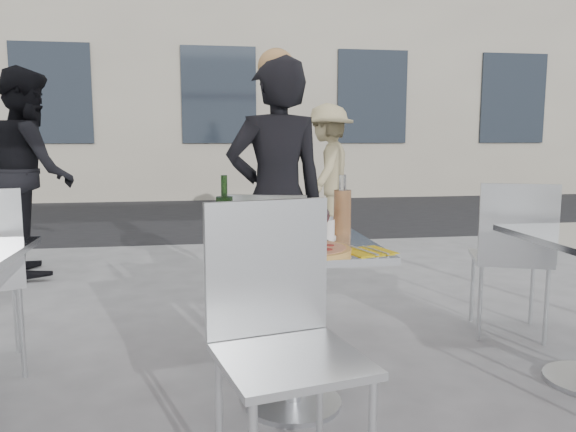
{
  "coord_description": "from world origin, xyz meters",
  "views": [
    {
      "loc": [
        -0.4,
        -2.38,
        1.21
      ],
      "look_at": [
        0.0,
        0.15,
        0.85
      ],
      "focal_mm": 35.0,
      "sensor_mm": 36.0,
      "label": 1
    }
  ],
  "objects": [
    {
      "name": "pedestrian_b",
      "position": [
        1.11,
        4.13,
        0.8
      ],
      "size": [
        1.0,
        1.19,
        1.6
      ],
      "primitive_type": "imported",
      "rotation": [
        0.0,
        0.0,
        4.25
      ],
      "color": "tan",
      "rests_on": "ground"
    },
    {
      "name": "salad_plate",
      "position": [
        -0.06,
        0.08,
        0.79
      ],
      "size": [
        0.22,
        0.22,
        0.09
      ],
      "color": "white",
      "rests_on": "main_table"
    },
    {
      "name": "side_chair_rfar",
      "position": [
        1.44,
        0.65,
        0.56
      ],
      "size": [
        0.56,
        0.57,
        0.95
      ],
      "rotation": [
        0.0,
        0.0,
        2.79
      ],
      "color": "silver",
      "rests_on": "ground"
    },
    {
      "name": "wineglass_red_a",
      "position": [
        0.12,
        0.07,
        0.86
      ],
      "size": [
        0.07,
        0.07,
        0.16
      ],
      "color": "white",
      "rests_on": "main_table"
    },
    {
      "name": "carafe",
      "position": [
        0.25,
        0.11,
        0.87
      ],
      "size": [
        0.08,
        0.08,
        0.29
      ],
      "color": "tan",
      "rests_on": "main_table"
    },
    {
      "name": "pizza_far",
      "position": [
        0.11,
        0.21,
        0.77
      ],
      "size": [
        0.32,
        0.32,
        0.03
      ],
      "color": "white",
      "rests_on": "main_table"
    },
    {
      "name": "chair_far",
      "position": [
        -0.06,
        0.47,
        0.55
      ],
      "size": [
        0.52,
        0.53,
        0.93
      ],
      "rotation": [
        0.0,
        0.0,
        2.88
      ],
      "color": "silver",
      "rests_on": "ground"
    },
    {
      "name": "sugar_shaker",
      "position": [
        0.17,
        0.08,
        0.8
      ],
      "size": [
        0.06,
        0.06,
        0.11
      ],
      "color": "white",
      "rests_on": "main_table"
    },
    {
      "name": "pedestrian_a",
      "position": [
        -1.88,
        2.89,
        0.91
      ],
      "size": [
        0.94,
        1.06,
        1.81
      ],
      "primitive_type": "imported",
      "rotation": [
        0.0,
        0.0,
        1.91
      ],
      "color": "black",
      "rests_on": "ground"
    },
    {
      "name": "chair_near",
      "position": [
        -0.14,
        -0.57,
        0.59
      ],
      "size": [
        0.54,
        0.55,
        0.99
      ],
      "rotation": [
        0.0,
        0.0,
        0.22
      ],
      "color": "silver",
      "rests_on": "ground"
    },
    {
      "name": "wine_bottle",
      "position": [
        -0.29,
        0.1,
        0.86
      ],
      "size": [
        0.07,
        0.08,
        0.29
      ],
      "color": "#234C1C",
      "rests_on": "main_table"
    },
    {
      "name": "street_asphalt",
      "position": [
        0.0,
        6.5,
        0.0
      ],
      "size": [
        24.0,
        5.0,
        0.0
      ],
      "primitive_type": "cube",
      "color": "black",
      "rests_on": "ground"
    },
    {
      "name": "napkin_left",
      "position": [
        -0.27,
        -0.26,
        0.75
      ],
      "size": [
        0.21,
        0.21,
        0.01
      ],
      "rotation": [
        0.0,
        0.0,
        0.18
      ],
      "color": "gold",
      "rests_on": "main_table"
    },
    {
      "name": "napkin_right",
      "position": [
        0.27,
        -0.23,
        0.75
      ],
      "size": [
        0.22,
        0.22,
        0.01
      ],
      "rotation": [
        0.0,
        0.0,
        0.28
      ],
      "color": "gold",
      "rests_on": "main_table"
    },
    {
      "name": "wineglass_red_b",
      "position": [
        0.14,
        0.03,
        0.86
      ],
      "size": [
        0.07,
        0.07,
        0.16
      ],
      "color": "white",
      "rests_on": "main_table"
    },
    {
      "name": "wineglass_white_a",
      "position": [
        -0.07,
        0.08,
        0.86
      ],
      "size": [
        0.07,
        0.07,
        0.16
      ],
      "color": "white",
      "rests_on": "main_table"
    },
    {
      "name": "wineglass_white_b",
      "position": [
        0.03,
        0.13,
        0.86
      ],
      "size": [
        0.07,
        0.07,
        0.16
      ],
      "color": "white",
      "rests_on": "main_table"
    },
    {
      "name": "pizza_near",
      "position": [
        0.02,
        -0.19,
        0.76
      ],
      "size": [
        0.36,
        0.36,
        0.02
      ],
      "color": "#D6A853",
      "rests_on": "main_table"
    },
    {
      "name": "main_table",
      "position": [
        0.0,
        0.0,
        0.54
      ],
      "size": [
        0.72,
        0.72,
        0.75
      ],
      "color": "#B7BABF",
      "rests_on": "ground"
    },
    {
      "name": "ground",
      "position": [
        0.0,
        0.0,
        0.0
      ],
      "size": [
        80.0,
        80.0,
        0.0
      ],
      "primitive_type": "plane",
      "color": "slate"
    },
    {
      "name": "woman_diner",
      "position": [
        0.06,
        0.95,
        0.84
      ],
      "size": [
        0.66,
        0.49,
        1.68
      ],
      "primitive_type": "imported",
      "rotation": [
        0.0,
        0.0,
        3.29
      ],
      "color": "black",
      "rests_on": "ground"
    }
  ]
}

